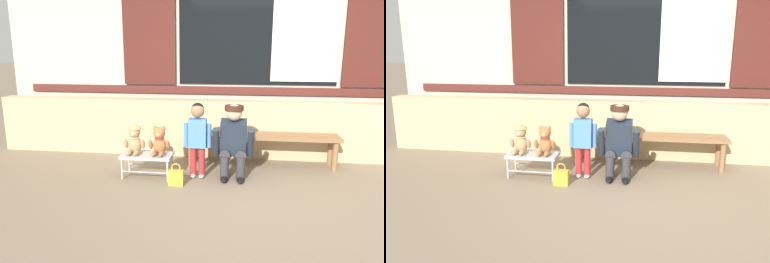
% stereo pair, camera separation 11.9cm
% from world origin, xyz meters
% --- Properties ---
extents(ground_plane, '(60.00, 60.00, 0.00)m').
position_xyz_m(ground_plane, '(0.00, 0.00, 0.00)').
color(ground_plane, '#84725B').
extents(brick_low_wall, '(7.91, 0.25, 0.85)m').
position_xyz_m(brick_low_wall, '(0.00, 1.43, 0.42)').
color(brick_low_wall, tan).
rests_on(brick_low_wall, ground).
extents(shop_facade, '(8.07, 0.26, 3.60)m').
position_xyz_m(shop_facade, '(0.00, 1.94, 1.80)').
color(shop_facade, beige).
rests_on(shop_facade, ground).
extents(wooden_bench_long, '(2.10, 0.40, 0.44)m').
position_xyz_m(wooden_bench_long, '(0.08, 1.06, 0.37)').
color(wooden_bench_long, '#8E6642').
rests_on(wooden_bench_long, ground).
extents(small_display_bench, '(0.64, 0.36, 0.30)m').
position_xyz_m(small_display_bench, '(-1.38, 0.39, 0.27)').
color(small_display_bench, '#BCBCC1').
rests_on(small_display_bench, ground).
extents(teddy_bear_with_hat, '(0.28, 0.27, 0.36)m').
position_xyz_m(teddy_bear_with_hat, '(-1.54, 0.39, 0.47)').
color(teddy_bear_with_hat, tan).
rests_on(teddy_bear_with_hat, small_display_bench).
extents(teddy_bear_plain, '(0.28, 0.26, 0.36)m').
position_xyz_m(teddy_bear_plain, '(-1.22, 0.39, 0.46)').
color(teddy_bear_plain, '#A86B3D').
rests_on(teddy_bear_plain, small_display_bench).
extents(child_standing, '(0.35, 0.18, 0.96)m').
position_xyz_m(child_standing, '(-0.74, 0.44, 0.59)').
color(child_standing, '#B7282D').
rests_on(child_standing, ground).
extents(adult_crouching, '(0.50, 0.49, 0.95)m').
position_xyz_m(adult_crouching, '(-0.29, 0.49, 0.48)').
color(adult_crouching, '#333338').
rests_on(adult_crouching, ground).
extents(handbag_on_ground, '(0.18, 0.11, 0.27)m').
position_xyz_m(handbag_on_ground, '(-0.97, 0.14, 0.10)').
color(handbag_on_ground, gold).
rests_on(handbag_on_ground, ground).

